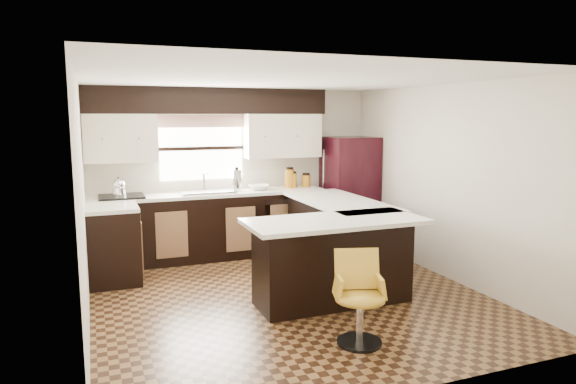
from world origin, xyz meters
name	(u,v)px	position (x,y,z in m)	size (l,w,h in m)	color
floor	(289,296)	(0.00, 0.00, 0.00)	(4.40, 4.40, 0.00)	#49301A
ceiling	(289,79)	(0.00, 0.00, 2.40)	(4.40, 4.40, 0.00)	silver
wall_back	(235,171)	(0.00, 2.20, 1.20)	(4.40, 4.40, 0.00)	beige
wall_front	(403,234)	(0.00, -2.20, 1.20)	(4.40, 4.40, 0.00)	beige
wall_left	(82,203)	(-2.10, 0.00, 1.20)	(4.40, 4.40, 0.00)	beige
wall_right	(446,182)	(2.10, 0.00, 1.20)	(4.40, 4.40, 0.00)	beige
base_cab_back	(211,227)	(-0.45, 1.90, 0.45)	(3.30, 0.60, 0.90)	black
base_cab_left	(114,246)	(-1.80, 1.25, 0.45)	(0.60, 0.70, 0.90)	black
counter_back	(210,194)	(-0.45, 1.90, 0.92)	(3.30, 0.60, 0.04)	silver
counter_left	(112,208)	(-1.80, 1.25, 0.92)	(0.60, 0.70, 0.04)	silver
soffit	(210,101)	(-0.40, 2.03, 2.22)	(3.40, 0.35, 0.36)	black
upper_cab_left	(120,138)	(-1.62, 2.03, 1.72)	(0.94, 0.35, 0.64)	beige
upper_cab_right	(282,136)	(0.68, 2.03, 1.72)	(1.14, 0.35, 0.64)	beige
window_pane	(202,148)	(-0.50, 2.18, 1.55)	(1.20, 0.02, 0.90)	white
valance	(202,121)	(-0.50, 2.14, 1.94)	(1.30, 0.06, 0.18)	#D19B93
sink	(207,192)	(-0.50, 1.88, 0.96)	(0.75, 0.45, 0.03)	#B2B2B7
dishwasher	(284,227)	(0.55, 1.61, 0.43)	(0.58, 0.03, 0.78)	black
cooktop	(121,196)	(-1.65, 1.88, 0.96)	(0.58, 0.50, 0.03)	black
peninsula_long	(336,238)	(0.90, 0.62, 0.45)	(0.60, 1.95, 0.90)	black
peninsula_return	(333,262)	(0.38, -0.35, 0.45)	(1.65, 0.60, 0.90)	black
counter_pen_long	(340,202)	(0.95, 0.62, 0.92)	(0.84, 1.95, 0.04)	silver
counter_pen_return	(335,221)	(0.35, -0.44, 0.92)	(1.89, 0.84, 0.04)	silver
refrigerator	(349,192)	(1.72, 1.82, 0.85)	(0.73, 0.70, 1.69)	black
bar_chair	(360,299)	(0.15, -1.36, 0.41)	(0.44, 0.44, 0.83)	gold
kettle	(119,186)	(-1.68, 1.88, 1.09)	(0.18, 0.18, 0.25)	silver
percolator	(237,180)	(-0.06, 1.90, 1.10)	(0.13, 0.13, 0.31)	silver
mixing_bowl	(259,187)	(0.27, 1.90, 0.98)	(0.30, 0.30, 0.07)	white
canister_large	(289,179)	(0.76, 1.92, 1.08)	(0.14, 0.14, 0.28)	#9D6512
canister_med	(292,181)	(0.81, 1.92, 1.05)	(0.13, 0.13, 0.22)	#9D6512
canister_small	(306,181)	(1.03, 1.92, 1.04)	(0.13, 0.13, 0.18)	#9D6512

